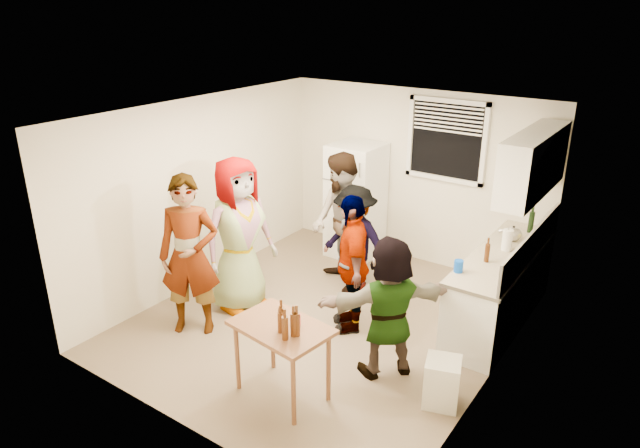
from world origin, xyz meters
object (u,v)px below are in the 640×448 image
Objects in this scene: trash_bin at (442,381)px; guest_back_left at (340,286)px; wine_bottle at (530,232)px; refrigerator at (356,201)px; kettle at (512,240)px; beer_bottle_table at (281,332)px; blue_cup at (458,272)px; guest_black at (350,326)px; beer_bottle_counter at (486,262)px; serving_table at (283,393)px; guest_orange at (386,371)px; guest_grey at (243,306)px; guest_stripe at (196,328)px; red_cup at (296,325)px; guest_back_right at (353,293)px.

guest_back_left is at bearing 144.88° from trash_bin.
trash_bin is at bearing -89.89° from wine_bottle.
refrigerator reaches higher than wine_bottle.
beer_bottle_table is at bearing -106.45° from kettle.
trash_bin is 2.34× the size of beer_bottle_table.
wine_bottle is 2.04× the size of blue_cup.
kettle is at bearing 101.05° from guest_black.
serving_table is (-1.18, -2.19, -0.90)m from beer_bottle_counter.
kettle reaches higher than guest_orange.
beer_bottle_table is (-1.11, -2.29, -0.12)m from beer_bottle_counter.
guest_grey is (-2.51, -0.71, -0.90)m from blue_cup.
guest_stripe is at bearing -34.31° from guest_orange.
red_cup is 2.03m from guest_grey.
blue_cup is 0.09× the size of guest_back_right.
guest_back_left is at bearing 178.92° from beer_bottle_counter.
wine_bottle reaches higher than red_cup.
kettle is 0.77m from beer_bottle_counter.
beer_bottle_counter is at bearing 96.13° from trash_bin.
blue_cup is 0.07× the size of guest_stripe.
trash_bin is at bearing -82.06° from guest_grey.
kettle reaches higher than guest_back_right.
beer_bottle_table is at bearing -30.73° from guest_black.
refrigerator is at bearing 6.06° from guest_grey.
blue_cup is at bearing -5.64° from guest_back_right.
beer_bottle_table is (0.07, -0.09, 0.78)m from serving_table.
guest_grey is (-1.49, 1.07, 0.00)m from serving_table.
kettle reaches higher than trash_bin.
refrigerator is 1.85× the size of serving_table.
blue_cup is 0.07× the size of guest_back_left.
kettle is at bearing 9.35° from guest_stripe.
blue_cup reaches higher than guest_grey.
wine_bottle is at bearing 41.29° from guest_back_right.
blue_cup reaches higher than guest_stripe.
guest_stripe is at bearing -134.25° from wine_bottle.
guest_back_left reaches higher than guest_black.
red_cup is 1.58m from guest_black.
kettle is 3.94m from guest_stripe.
guest_stripe is 1.83m from guest_black.
guest_stripe is at bearing 170.95° from red_cup.
trash_bin is at bearing 27.03° from guest_black.
trash_bin is at bearing 119.43° from guest_orange.
guest_back_right is (1.08, 1.79, 0.00)m from guest_stripe.
guest_back_right is at bearing -59.13° from refrigerator.
trash_bin is 0.74m from guest_orange.
guest_back_right is at bearing 171.50° from guest_black.
serving_table reaches higher than guest_grey.
guest_orange is at bearing -19.75° from guest_stripe.
refrigerator reaches higher than kettle.
blue_cup is at bearing -95.73° from kettle.
guest_back_left is (0.40, -1.03, -0.85)m from refrigerator.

